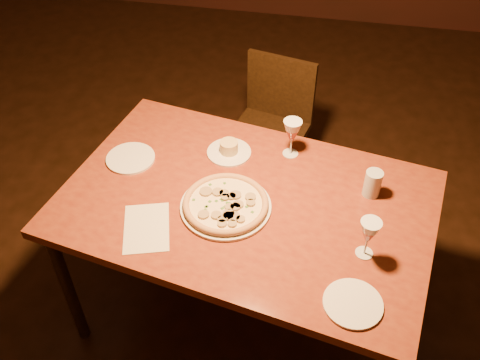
# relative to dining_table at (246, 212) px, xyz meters

# --- Properties ---
(floor) EXTENTS (7.00, 7.00, 0.00)m
(floor) POSITION_rel_dining_table_xyz_m (-0.05, -0.26, -0.71)
(floor) COLOR black
(floor) RESTS_ON ground
(dining_table) EXTENTS (1.61, 1.19, 0.78)m
(dining_table) POSITION_rel_dining_table_xyz_m (0.00, 0.00, 0.00)
(dining_table) COLOR brown
(dining_table) RESTS_ON floor
(chair_far) EXTENTS (0.48, 0.48, 0.82)m
(chair_far) POSITION_rel_dining_table_xyz_m (-0.03, 0.94, -0.25)
(chair_far) COLOR black
(chair_far) RESTS_ON floor
(pizza_plate) EXTENTS (0.36, 0.36, 0.04)m
(pizza_plate) POSITION_rel_dining_table_xyz_m (-0.07, -0.06, 0.09)
(pizza_plate) COLOR silver
(pizza_plate) RESTS_ON dining_table
(ramekin_saucer) EXTENTS (0.19, 0.19, 0.06)m
(ramekin_saucer) POSITION_rel_dining_table_xyz_m (-0.13, 0.27, 0.09)
(ramekin_saucer) COLOR silver
(ramekin_saucer) RESTS_ON dining_table
(wine_glass_far) EXTENTS (0.08, 0.08, 0.18)m
(wine_glass_far) POSITION_rel_dining_table_xyz_m (0.14, 0.32, 0.16)
(wine_glass_far) COLOR #A14443
(wine_glass_far) RESTS_ON dining_table
(wine_glass_right) EXTENTS (0.08, 0.08, 0.17)m
(wine_glass_right) POSITION_rel_dining_table_xyz_m (0.47, -0.19, 0.15)
(wine_glass_right) COLOR #A14443
(wine_glass_right) RESTS_ON dining_table
(water_tumbler) EXTENTS (0.07, 0.07, 0.11)m
(water_tumbler) POSITION_rel_dining_table_xyz_m (0.48, 0.13, 0.13)
(water_tumbler) COLOR #ABB4BB
(water_tumbler) RESTS_ON dining_table
(side_plate_left) EXTENTS (0.21, 0.21, 0.01)m
(side_plate_left) POSITION_rel_dining_table_xyz_m (-0.54, 0.15, 0.07)
(side_plate_left) COLOR silver
(side_plate_left) RESTS_ON dining_table
(side_plate_near) EXTENTS (0.20, 0.20, 0.01)m
(side_plate_near) POSITION_rel_dining_table_xyz_m (0.44, -0.41, 0.07)
(side_plate_near) COLOR silver
(side_plate_near) RESTS_ON dining_table
(menu_card) EXTENTS (0.23, 0.29, 0.00)m
(menu_card) POSITION_rel_dining_table_xyz_m (-0.34, -0.22, 0.07)
(menu_card) COLOR beige
(menu_card) RESTS_ON dining_table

